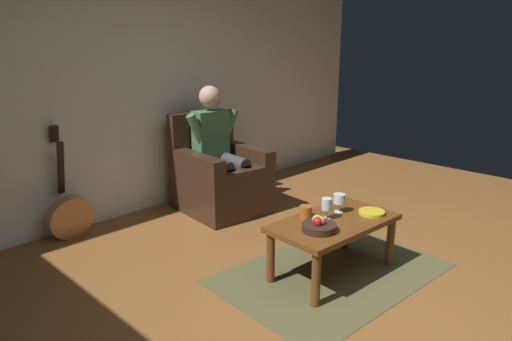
# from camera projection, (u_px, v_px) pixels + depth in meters

# --- Properties ---
(ground_plane) EXTENTS (7.58, 7.58, 0.00)m
(ground_plane) POSITION_uv_depth(u_px,v_px,m) (380.00, 316.00, 2.96)
(ground_plane) COLOR brown
(wall_back) EXTENTS (6.71, 0.06, 2.71)m
(wall_back) POSITION_uv_depth(u_px,v_px,m) (132.00, 75.00, 4.45)
(wall_back) COLOR silver
(wall_back) RESTS_ON ground
(rug) EXTENTS (1.72, 1.22, 0.01)m
(rug) POSITION_uv_depth(u_px,v_px,m) (331.00, 273.00, 3.49)
(rug) COLOR brown
(rug) RESTS_ON ground
(armchair) EXTENTS (0.81, 0.88, 0.97)m
(armchair) POSITION_uv_depth(u_px,v_px,m) (219.00, 178.00, 4.72)
(armchair) COLOR #372116
(armchair) RESTS_ON ground
(person_seated) EXTENTS (0.61, 0.62, 1.24)m
(person_seated) POSITION_uv_depth(u_px,v_px,m) (218.00, 145.00, 4.63)
(person_seated) COLOR #467044
(person_seated) RESTS_ON ground
(coffee_table) EXTENTS (0.99, 0.58, 0.42)m
(coffee_table) POSITION_uv_depth(u_px,v_px,m) (334.00, 229.00, 3.40)
(coffee_table) COLOR brown
(coffee_table) RESTS_ON ground
(guitar) EXTENTS (0.39, 0.25, 0.99)m
(guitar) POSITION_uv_depth(u_px,v_px,m) (70.00, 213.00, 4.05)
(guitar) COLOR #B57A45
(guitar) RESTS_ON ground
(wine_glass_near) EXTENTS (0.09, 0.09, 0.14)m
(wine_glass_near) POSITION_uv_depth(u_px,v_px,m) (339.00, 200.00, 3.51)
(wine_glass_near) COLOR silver
(wine_glass_near) RESTS_ON coffee_table
(wine_glass_far) EXTENTS (0.08, 0.08, 0.16)m
(wine_glass_far) POSITION_uv_depth(u_px,v_px,m) (327.00, 205.00, 3.37)
(wine_glass_far) COLOR silver
(wine_glass_far) RESTS_ON coffee_table
(fruit_bowl) EXTENTS (0.24, 0.24, 0.11)m
(fruit_bowl) POSITION_uv_depth(u_px,v_px,m) (319.00, 226.00, 3.18)
(fruit_bowl) COLOR #331F18
(fruit_bowl) RESTS_ON coffee_table
(decorative_dish) EXTENTS (0.19, 0.19, 0.02)m
(decorative_dish) POSITION_uv_depth(u_px,v_px,m) (372.00, 212.00, 3.50)
(decorative_dish) COLOR gold
(decorative_dish) RESTS_ON coffee_table
(candle_jar) EXTENTS (0.09, 0.09, 0.09)m
(candle_jar) POSITION_uv_depth(u_px,v_px,m) (306.00, 212.00, 3.42)
(candle_jar) COLOR #A8561C
(candle_jar) RESTS_ON coffee_table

